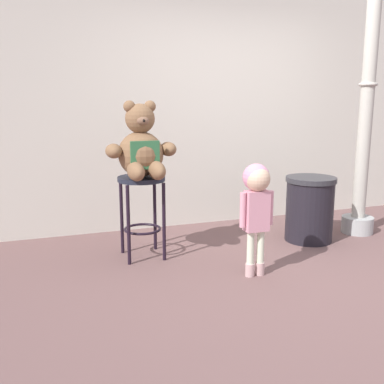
{
  "coord_description": "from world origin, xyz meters",
  "views": [
    {
      "loc": [
        -2.04,
        -2.97,
        1.44
      ],
      "look_at": [
        -0.77,
        0.64,
        0.65
      ],
      "focal_mm": 41.43,
      "sensor_mm": 36.0,
      "label": 1
    }
  ],
  "objects": [
    {
      "name": "ground_plane",
      "position": [
        0.0,
        0.0,
        0.0
      ],
      "size": [
        24.0,
        24.0,
        0.0
      ],
      "primitive_type": "plane",
      "color": "brown"
    },
    {
      "name": "lamppost",
      "position": [
        1.27,
        0.89,
        1.09
      ],
      "size": [
        0.34,
        0.34,
        2.77
      ],
      "color": "#A5A7A6",
      "rests_on": "ground_plane"
    },
    {
      "name": "trash_bin",
      "position": [
        0.59,
        0.84,
        0.34
      ],
      "size": [
        0.51,
        0.51,
        0.67
      ],
      "color": "black",
      "rests_on": "ground_plane"
    },
    {
      "name": "child_walking",
      "position": [
        -0.38,
        0.17,
        0.69
      ],
      "size": [
        0.3,
        0.24,
        0.94
      ],
      "rotation": [
        0.0,
        0.0,
        -2.68
      ],
      "color": "#C7A09E",
      "rests_on": "ground_plane"
    },
    {
      "name": "teddy_bear",
      "position": [
        -1.16,
        0.89,
        1.01
      ],
      "size": [
        0.64,
        0.57,
        0.68
      ],
      "color": "brown",
      "rests_on": "bar_stool_with_teddy"
    },
    {
      "name": "bar_stool_with_teddy",
      "position": [
        -1.16,
        0.93,
        0.55
      ],
      "size": [
        0.43,
        0.43,
        0.76
      ],
      "color": "#1E212E",
      "rests_on": "ground_plane"
    },
    {
      "name": "building_wall",
      "position": [
        0.0,
        1.98,
        1.67
      ],
      "size": [
        6.17,
        0.3,
        3.35
      ],
      "primitive_type": "cube",
      "color": "beige",
      "rests_on": "ground_plane"
    }
  ]
}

